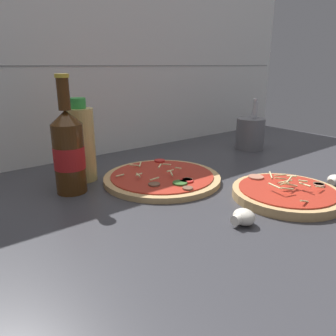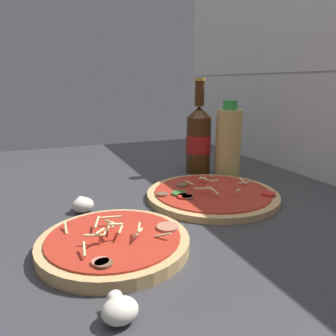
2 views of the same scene
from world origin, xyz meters
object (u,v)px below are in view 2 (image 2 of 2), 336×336
Objects in this scene: pizza_near at (114,243)px; mushroom_left at (119,309)px; pizza_far at (212,194)px; mushroom_right at (83,205)px; beer_bottle at (199,139)px; oil_bottle at (228,141)px.

mushroom_left is (15.61, -3.21, 0.31)cm from pizza_near.
pizza_far reaches higher than mushroom_right.
beer_bottle is at bearing 116.70° from mushroom_right.
pizza_near is 5.50× the size of mushroom_left.
beer_bottle is (-20.46, 7.19, 8.82)cm from pizza_far.
pizza_near is 29.27cm from pizza_far.
oil_bottle is (-14.85, 13.36, 8.54)cm from pizza_far.
pizza_far is 41.50cm from mushroom_left.
pizza_near is at bearing -43.25° from beer_bottle.
beer_bottle reaches higher than mushroom_right.
oil_bottle is 4.54× the size of mushroom_right.
pizza_near is 49.31cm from oil_bottle.
pizza_near is at bearing 168.37° from mushroom_left.
mushroom_left is (50.39, -35.93, -8.22)cm from beer_bottle.
beer_bottle reaches higher than mushroom_left.
pizza_near is 1.14× the size of oil_bottle.
mushroom_right is at bearing -172.89° from pizza_near.
beer_bottle is 5.80× the size of mushroom_right.
beer_bottle is at bearing 144.51° from mushroom_left.
pizza_far is 1.43× the size of oil_bottle.
beer_bottle reaches higher than pizza_near.
pizza_far is at bearing -41.99° from oil_bottle.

